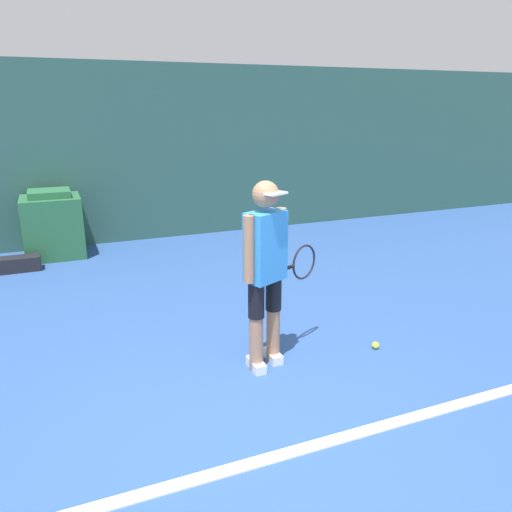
% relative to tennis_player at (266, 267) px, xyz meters
% --- Properties ---
extents(ground_plane, '(24.00, 24.00, 0.00)m').
position_rel_tennis_player_xyz_m(ground_plane, '(-0.57, -1.07, -0.90)').
color(ground_plane, '#2D5193').
extents(back_wall, '(24.00, 0.10, 2.85)m').
position_rel_tennis_player_xyz_m(back_wall, '(-0.57, 4.75, 0.52)').
color(back_wall, '#2D564C').
rests_on(back_wall, ground_plane).
extents(court_baseline, '(21.60, 0.10, 0.01)m').
position_rel_tennis_player_xyz_m(court_baseline, '(-0.57, -1.15, -0.90)').
color(court_baseline, white).
rests_on(court_baseline, ground_plane).
extents(tennis_player, '(0.86, 0.48, 1.63)m').
position_rel_tennis_player_xyz_m(tennis_player, '(0.00, 0.00, 0.00)').
color(tennis_player, '#A37556').
rests_on(tennis_player, ground_plane).
extents(tennis_ball, '(0.07, 0.07, 0.07)m').
position_rel_tennis_player_xyz_m(tennis_ball, '(1.07, -0.13, -0.87)').
color(tennis_ball, '#D1E533').
rests_on(tennis_ball, ground_plane).
extents(covered_chair, '(0.83, 0.78, 1.00)m').
position_rel_tennis_player_xyz_m(covered_chair, '(-1.62, 4.26, -0.43)').
color(covered_chair, '#28663D').
rests_on(covered_chair, ground_plane).
extents(equipment_bag, '(0.73, 0.25, 0.20)m').
position_rel_tennis_player_xyz_m(equipment_bag, '(-2.19, 3.67, -0.80)').
color(equipment_bag, black).
rests_on(equipment_bag, ground_plane).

